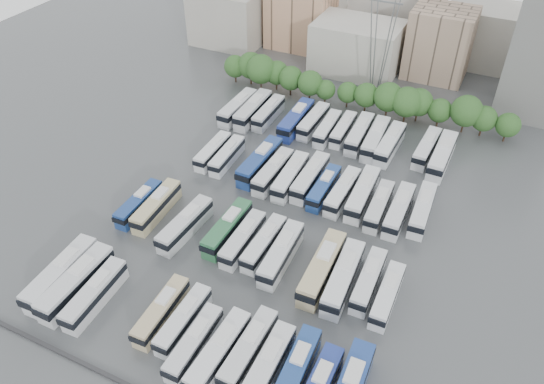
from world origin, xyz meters
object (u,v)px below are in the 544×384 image
at_px(bus_r0_s7, 194,343).
at_px(bus_r1_s1, 157,206).
at_px(bus_r2_s12, 399,210).
at_px(bus_r1_s6, 243,239).
at_px(electricity_pylon, 385,14).
at_px(bus_r1_s11, 343,277).
at_px(bus_r0_s11, 296,371).
at_px(bus_r3_s7, 343,129).
at_px(bus_r2_s8, 324,187).
at_px(bus_r2_s2, 227,155).
at_px(bus_r3_s2, 268,113).
at_px(bus_r3_s0, 238,107).
at_px(bus_r0_s10, 267,367).
at_px(bus_r2_s11, 379,206).
at_px(bus_r1_s10, 322,268).
at_px(bus_r3_s13, 442,155).
at_px(bus_r1_s8, 281,254).
at_px(bus_r2_s9, 343,192).
at_px(bus_r0_s5, 161,311).
at_px(bus_r2_s10, 362,194).
at_px(bus_r2_s13, 422,209).
at_px(bus_r1_s13, 387,295).
at_px(bus_r3_s8, 359,133).
at_px(bus_r0_s1, 77,282).
at_px(bus_r1_s12, 369,280).
at_px(bus_r1_s0, 139,203).
at_px(bus_r2_s5, 273,171).
at_px(bus_r3_s12, 427,148).
at_px(bus_r0_s9, 249,349).
at_px(bus_r0_s8, 219,352).
at_px(bus_r1_s5, 227,228).
at_px(bus_r3_s9, 375,138).
at_px(bus_r1_s7, 264,243).
at_px(bus_r2_s7, 310,177).
at_px(bus_r3_s4, 296,119).
at_px(bus_r2_s1, 213,151).
at_px(bus_r1_s3, 185,224).
at_px(bus_r2_s4, 260,161).
at_px(bus_r3_s1, 253,110).
at_px(bus_r3_s5, 313,121).

distance_m(bus_r0_s7, bus_r1_s1, 28.04).
height_order(bus_r1_s1, bus_r2_s12, bus_r2_s12).
bearing_deg(bus_r1_s6, electricity_pylon, 86.03).
bearing_deg(bus_r1_s11, bus_r0_s11, -93.22).
xyz_separation_m(electricity_pylon, bus_r3_s7, (-0.51, -19.43, -16.98)).
bearing_deg(bus_r1_s11, bus_r2_s8, 115.85).
xyz_separation_m(bus_r2_s2, bus_r3_s2, (0.16, 17.32, 0.11)).
height_order(bus_r0_s11, bus_r3_s0, bus_r3_s0).
xyz_separation_m(bus_r0_s10, bus_r2_s11, (3.39, 35.12, -0.11)).
relative_size(bus_r1_s10, bus_r3_s13, 1.01).
distance_m(bus_r1_s8, bus_r2_s9, 18.28).
xyz_separation_m(bus_r0_s5, bus_r3_s13, (26.25, 52.20, 0.36)).
height_order(bus_r2_s10, bus_r2_s13, bus_r2_s10).
relative_size(bus_r1_s13, bus_r3_s8, 0.88).
distance_m(bus_r1_s6, bus_r3_s2, 38.19).
bearing_deg(bus_r2_s13, bus_r0_s1, -139.73).
xyz_separation_m(bus_r1_s12, bus_r2_s13, (3.28, 18.49, 0.10)).
distance_m(bus_r1_s0, bus_r2_s9, 34.23).
xyz_separation_m(electricity_pylon, bus_r0_s10, (9.45, -74.46, -16.80)).
xyz_separation_m(bus_r2_s5, bus_r2_s10, (16.41, 0.74, 0.11)).
height_order(bus_r1_s1, bus_r2_s5, bus_r2_s5).
height_order(electricity_pylon, bus_r3_s12, electricity_pylon).
distance_m(bus_r0_s9, bus_r1_s1, 31.80).
xyz_separation_m(bus_r0_s8, bus_r1_s6, (-6.82, 19.09, -0.11)).
bearing_deg(bus_r1_s5, bus_r3_s12, 57.78).
relative_size(bus_r3_s0, bus_r3_s9, 0.99).
bearing_deg(electricity_pylon, bus_r1_s7, -90.39).
height_order(bus_r1_s12, bus_r2_s10, bus_r2_s10).
relative_size(bus_r0_s9, bus_r1_s10, 0.87).
height_order(bus_r2_s7, bus_r2_s9, bus_r2_s7).
distance_m(bus_r1_s6, bus_r2_s9, 20.13).
bearing_deg(bus_r2_s5, bus_r2_s8, 0.21).
relative_size(bus_r1_s0, bus_r3_s7, 1.00).
bearing_deg(bus_r0_s7, bus_r3_s4, 99.73).
relative_size(bus_r2_s1, bus_r3_s8, 0.87).
bearing_deg(bus_r1_s12, electricity_pylon, 104.66).
bearing_deg(bus_r0_s1, bus_r2_s1, 89.01).
bearing_deg(bus_r0_s7, bus_r2_s13, 61.78).
distance_m(bus_r2_s9, bus_r3_s12, 21.83).
xyz_separation_m(bus_r1_s10, bus_r2_s11, (3.29, 17.35, -0.34)).
xyz_separation_m(bus_r0_s5, bus_r3_s4, (-3.33, 52.26, 0.34)).
relative_size(bus_r0_s9, bus_r3_s8, 0.94).
bearing_deg(bus_r1_s3, bus_r1_s5, 21.63).
xyz_separation_m(bus_r1_s12, bus_r3_s12, (-0.18, 36.73, 0.09)).
height_order(bus_r2_s2, bus_r2_s9, bus_r2_s9).
relative_size(bus_r1_s7, bus_r2_s13, 0.94).
bearing_deg(bus_r2_s4, bus_r3_s1, 122.49).
height_order(bus_r1_s5, bus_r3_s5, bus_r1_s5).
xyz_separation_m(bus_r2_s5, bus_r3_s5, (-0.09, 19.24, -0.06)).
xyz_separation_m(bus_r2_s8, bus_r2_s10, (6.61, 0.92, 0.27)).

